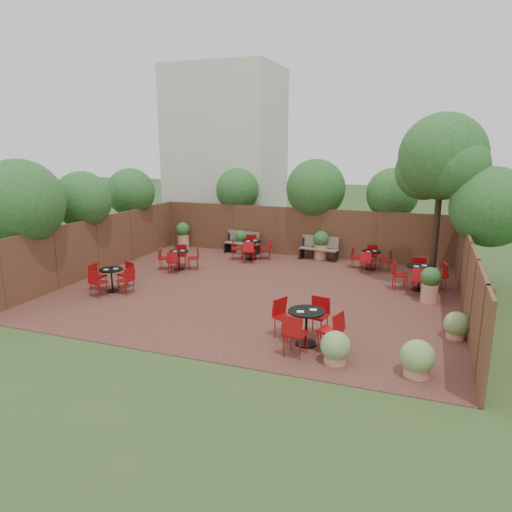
% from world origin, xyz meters
% --- Properties ---
extents(ground, '(80.00, 80.00, 0.00)m').
position_xyz_m(ground, '(0.00, 0.00, 0.00)').
color(ground, '#354F23').
rests_on(ground, ground).
extents(courtyard_paving, '(12.00, 10.00, 0.02)m').
position_xyz_m(courtyard_paving, '(0.00, 0.00, 0.01)').
color(courtyard_paving, '#3D2019').
rests_on(courtyard_paving, ground).
extents(fence_back, '(12.00, 0.08, 2.00)m').
position_xyz_m(fence_back, '(0.00, 5.00, 1.00)').
color(fence_back, '#4F2E1D').
rests_on(fence_back, ground).
extents(fence_left, '(0.08, 10.00, 2.00)m').
position_xyz_m(fence_left, '(-6.00, 0.00, 1.00)').
color(fence_left, '#4F2E1D').
rests_on(fence_left, ground).
extents(fence_right, '(0.08, 10.00, 2.00)m').
position_xyz_m(fence_right, '(6.00, 0.00, 1.00)').
color(fence_right, '#4F2E1D').
rests_on(fence_right, ground).
extents(neighbour_building, '(5.00, 4.00, 8.00)m').
position_xyz_m(neighbour_building, '(-4.50, 8.00, 4.00)').
color(neighbour_building, beige).
rests_on(neighbour_building, ground).
extents(overhang_foliage, '(15.80, 10.62, 2.62)m').
position_xyz_m(overhang_foliage, '(-1.57, 2.19, 2.68)').
color(overhang_foliage, '#1F551B').
rests_on(overhang_foliage, ground).
extents(courtyard_tree, '(2.84, 2.74, 5.46)m').
position_xyz_m(courtyard_tree, '(5.14, 2.79, 3.96)').
color(courtyard_tree, black).
rests_on(courtyard_tree, courtyard_paving).
extents(park_bench_left, '(1.54, 0.68, 0.92)m').
position_xyz_m(park_bench_left, '(-2.34, 4.63, 0.49)').
color(park_bench_left, brown).
rests_on(park_bench_left, courtyard_paving).
extents(park_bench_right, '(1.57, 0.68, 0.94)m').
position_xyz_m(park_bench_right, '(0.94, 4.63, 0.50)').
color(park_bench_right, brown).
rests_on(park_bench_right, courtyard_paving).
extents(bistro_tables, '(10.56, 8.84, 0.95)m').
position_xyz_m(bistro_tables, '(0.48, 0.62, 0.46)').
color(bistro_tables, black).
rests_on(bistro_tables, courtyard_paving).
extents(planters, '(10.85, 4.61, 1.14)m').
position_xyz_m(planters, '(-0.48, 3.76, 0.61)').
color(planters, tan).
rests_on(planters, courtyard_paving).
extents(low_shrubs, '(3.07, 2.92, 0.75)m').
position_xyz_m(low_shrubs, '(4.56, -3.52, 0.36)').
color(low_shrubs, tan).
rests_on(low_shrubs, courtyard_paving).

